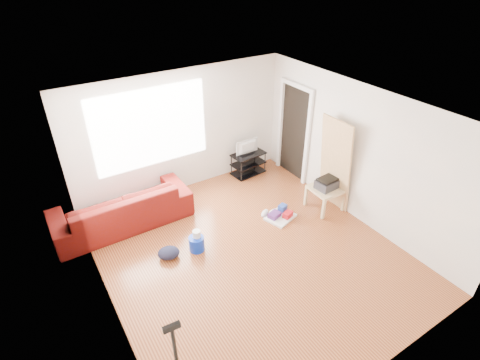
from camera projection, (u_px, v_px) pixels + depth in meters
room at (250, 186)px, 5.74m from camera, size 4.51×5.01×2.51m
sofa at (125, 223)px, 6.97m from camera, size 2.44×0.95×0.71m
tv_stand at (248, 163)px, 8.35m from camera, size 0.77×0.49×0.51m
tv at (248, 147)px, 8.14m from camera, size 0.54×0.07×0.31m
side_table at (326, 191)px, 7.18m from camera, size 0.58×0.58×0.46m
printer at (327, 183)px, 7.09m from camera, size 0.42×0.33×0.21m
bucket at (197, 249)px, 6.36m from camera, size 0.29×0.29×0.26m
toilet_paper at (197, 240)px, 6.28m from camera, size 0.13×0.13×0.12m
cleaning_tray at (281, 215)px, 7.08m from camera, size 0.62×0.55×0.19m
backpack at (169, 257)px, 6.20m from camera, size 0.43×0.39×0.20m
sneakers at (270, 212)px, 7.16m from camera, size 0.44×0.23×0.10m
door_panel at (329, 204)px, 7.48m from camera, size 0.23×0.73×1.83m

